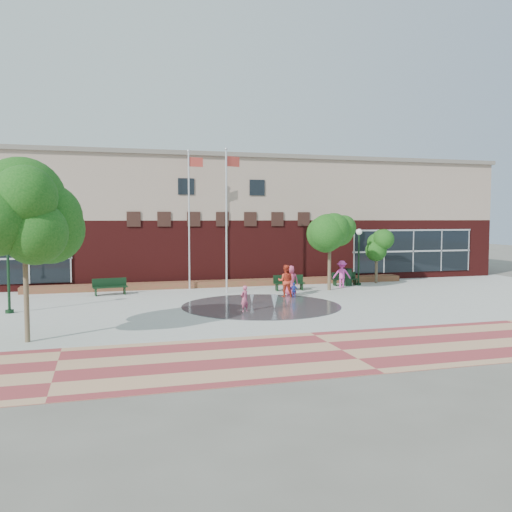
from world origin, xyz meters
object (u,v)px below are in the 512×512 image
object	(u,v)px
flagpole_left	(190,212)
flagpole_right	(227,212)
bench_left	(110,290)
tree_big_left	(24,208)
child_splash	(244,299)
trash_can	(347,277)

from	to	relation	value
flagpole_left	flagpole_right	xyz separation A→B (m)	(1.98, -2.16, -0.03)
flagpole_left	bench_left	distance (m)	7.07
tree_big_left	child_splash	size ratio (longest dim) A/B	5.30
bench_left	flagpole_left	bearing A→B (deg)	6.72
flagpole_left	child_splash	world-z (taller)	flagpole_left
trash_can	bench_left	bearing A→B (deg)	-178.82
tree_big_left	bench_left	bearing A→B (deg)	75.18
bench_left	tree_big_left	bearing A→B (deg)	-112.76
trash_can	flagpole_left	bearing A→B (deg)	174.64
flagpole_left	tree_big_left	xyz separation A→B (m)	(-8.26, -13.34, -0.03)
bench_left	tree_big_left	distance (m)	13.28
child_splash	bench_left	bearing A→B (deg)	-83.15
child_splash	flagpole_right	bearing A→B (deg)	-127.90
flagpole_right	trash_can	world-z (taller)	flagpole_right
trash_can	tree_big_left	distance (m)	23.05
flagpole_right	child_splash	world-z (taller)	flagpole_right
flagpole_left	flagpole_right	distance (m)	2.93
bench_left	tree_big_left	xyz separation A→B (m)	(-3.18, -12.01, 4.69)
flagpole_right	bench_left	world-z (taller)	flagpole_right
trash_can	child_splash	bearing A→B (deg)	-139.05
bench_left	trash_can	bearing A→B (deg)	-6.76
flagpole_right	trash_can	xyz separation A→B (m)	(8.72, 1.16, -4.41)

